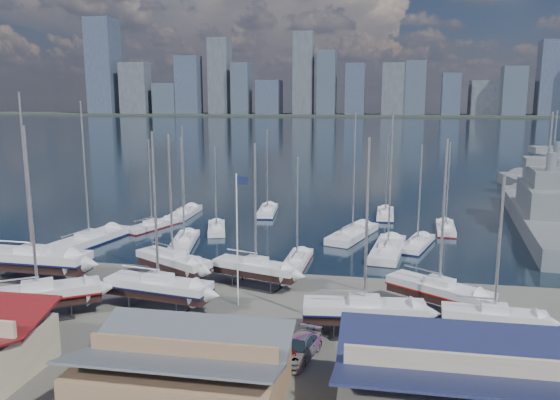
% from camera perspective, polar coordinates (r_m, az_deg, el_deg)
% --- Properties ---
extents(ground, '(1400.00, 1400.00, 0.00)m').
position_cam_1_polar(ground, '(49.82, -3.55, -11.04)').
color(ground, '#605E59').
rests_on(ground, ground).
extents(water, '(1400.00, 600.00, 0.40)m').
position_cam_1_polar(water, '(355.65, 8.43, 7.39)').
color(water, '#172A36').
rests_on(water, ground).
extents(far_shore, '(1400.00, 80.00, 2.20)m').
position_cam_1_polar(far_shore, '(615.34, 9.23, 8.74)').
color(far_shore, '#2D332D').
rests_on(far_shore, ground).
extents(skyline, '(639.14, 43.80, 107.69)m').
position_cam_1_polar(skyline, '(609.41, 8.57, 12.32)').
color(skyline, '#475166').
rests_on(skyline, far_shore).
extents(shed_grey, '(12.60, 8.40, 4.17)m').
position_cam_1_polar(shed_grey, '(34.99, -10.07, -17.10)').
color(shed_grey, '#8C6B4C').
rests_on(shed_grey, ground).
extents(shed_blue, '(13.65, 9.45, 4.71)m').
position_cam_1_polar(shed_blue, '(33.39, 18.21, -18.39)').
color(shed_blue, '#BFB293').
rests_on(shed_blue, ground).
extents(sailboat_cradle_0, '(11.99, 3.73, 18.97)m').
position_cam_1_polar(sailboat_cradle_0, '(61.20, -24.40, -5.67)').
color(sailboat_cradle_0, '#2D2D33').
rests_on(sailboat_cradle_0, ground).
extents(sailboat_cradle_1, '(9.96, 7.86, 16.24)m').
position_cam_1_polar(sailboat_cradle_1, '(50.61, -23.95, -9.09)').
color(sailboat_cradle_1, '#2D2D33').
rests_on(sailboat_cradle_1, ground).
extents(sailboat_cradle_2, '(9.15, 6.73, 14.92)m').
position_cam_1_polar(sailboat_cradle_2, '(56.99, -11.12, -6.28)').
color(sailboat_cradle_2, '#2D2D33').
rests_on(sailboat_cradle_2, ground).
extents(sailboat_cradle_3, '(9.97, 4.32, 15.63)m').
position_cam_1_polar(sailboat_cradle_3, '(49.57, -12.58, -8.86)').
color(sailboat_cradle_3, '#2D2D33').
rests_on(sailboat_cradle_3, ground).
extents(sailboat_cradle_4, '(8.95, 4.89, 14.23)m').
position_cam_1_polar(sailboat_cradle_4, '(53.89, -2.53, -7.10)').
color(sailboat_cradle_4, '#2D2D33').
rests_on(sailboat_cradle_4, ground).
extents(sailboat_cradle_5, '(9.78, 3.60, 15.50)m').
position_cam_1_polar(sailboat_cradle_5, '(43.83, 8.79, -11.35)').
color(sailboat_cradle_5, '#2D2D33').
rests_on(sailboat_cradle_5, ground).
extents(sailboat_cradle_6, '(9.11, 7.40, 15.07)m').
position_cam_1_polar(sailboat_cradle_6, '(49.51, 16.29, -9.10)').
color(sailboat_cradle_6, '#2D2D33').
rests_on(sailboat_cradle_6, ground).
extents(sailboat_cradle_7, '(7.83, 2.74, 12.81)m').
position_cam_1_polar(sailboat_cradle_7, '(45.57, 21.45, -11.29)').
color(sailboat_cradle_7, '#2D2D33').
rests_on(sailboat_cradle_7, ground).
extents(sailboat_moored_0, '(5.98, 13.11, 18.92)m').
position_cam_1_polar(sailboat_moored_0, '(74.09, -19.27, -4.14)').
color(sailboat_moored_0, black).
rests_on(sailboat_moored_0, water).
extents(sailboat_moored_1, '(5.43, 9.27, 13.38)m').
position_cam_1_polar(sailboat_moored_1, '(80.28, -13.21, -2.73)').
color(sailboat_moored_1, black).
rests_on(sailboat_moored_1, water).
extents(sailboat_moored_2, '(2.99, 9.99, 15.00)m').
position_cam_1_polar(sailboat_moored_2, '(87.87, -9.92, -1.46)').
color(sailboat_moored_2, black).
rests_on(sailboat_moored_2, water).
extents(sailboat_moored_3, '(4.44, 9.93, 14.35)m').
position_cam_1_polar(sailboat_moored_3, '(70.54, -9.96, -4.43)').
color(sailboat_moored_3, black).
rests_on(sailboat_moored_3, water).
extents(sailboat_moored_4, '(4.55, 8.58, 12.48)m').
position_cam_1_polar(sailboat_moored_4, '(77.03, -6.65, -3.06)').
color(sailboat_moored_4, black).
rests_on(sailboat_moored_4, water).
extents(sailboat_moored_5, '(3.54, 9.74, 14.25)m').
position_cam_1_polar(sailboat_moored_5, '(88.24, -1.32, -1.27)').
color(sailboat_moored_5, black).
rests_on(sailboat_moored_5, water).
extents(sailboat_moored_6, '(2.72, 8.58, 12.69)m').
position_cam_1_polar(sailboat_moored_6, '(61.59, 1.79, -6.47)').
color(sailboat_moored_6, black).
rests_on(sailboat_moored_6, water).
extents(sailboat_moored_7, '(6.78, 11.94, 17.38)m').
position_cam_1_polar(sailboat_moored_7, '(73.65, 7.59, -3.71)').
color(sailboat_moored_7, black).
rests_on(sailboat_moored_7, water).
extents(sailboat_moored_8, '(2.75, 9.19, 13.66)m').
position_cam_1_polar(sailboat_moored_8, '(87.55, 10.94, -1.55)').
color(sailboat_moored_8, black).
rests_on(sailboat_moored_8, water).
extents(sailboat_moored_9, '(4.71, 11.78, 17.30)m').
position_cam_1_polar(sailboat_moored_9, '(66.81, 11.20, -5.30)').
color(sailboat_moored_9, black).
rests_on(sailboat_moored_9, water).
extents(sailboat_moored_10, '(5.10, 9.35, 13.47)m').
position_cam_1_polar(sailboat_moored_10, '(70.65, 14.16, -4.57)').
color(sailboat_moored_10, black).
rests_on(sailboat_moored_10, water).
extents(sailboat_moored_11, '(3.05, 8.95, 13.16)m').
position_cam_1_polar(sailboat_moored_11, '(80.22, 16.91, -2.91)').
color(sailboat_moored_11, black).
rests_on(sailboat_moored_11, water).
extents(naval_ship_east, '(12.66, 46.77, 18.16)m').
position_cam_1_polar(naval_ship_east, '(87.67, 25.83, -1.50)').
color(naval_ship_east, '#5B5F65').
rests_on(naval_ship_east, water).
extents(naval_ship_west, '(9.89, 42.97, 17.83)m').
position_cam_1_polar(naval_ship_west, '(112.21, 26.37, 0.87)').
color(naval_ship_west, '#5B5F65').
rests_on(naval_ship_west, water).
extents(car_a, '(3.20, 5.07, 1.61)m').
position_cam_1_polar(car_a, '(42.24, -15.54, -14.33)').
color(car_a, gray).
rests_on(car_a, ground).
extents(car_b, '(4.02, 1.49, 1.31)m').
position_cam_1_polar(car_b, '(40.15, -10.89, -15.71)').
color(car_b, gray).
rests_on(car_b, ground).
extents(car_c, '(4.56, 6.42, 1.63)m').
position_cam_1_polar(car_c, '(40.51, -0.64, -15.02)').
color(car_c, gray).
rests_on(car_c, ground).
extents(car_d, '(3.47, 5.81, 1.58)m').
position_cam_1_polar(car_d, '(40.36, 1.94, -15.17)').
color(car_d, gray).
rests_on(car_d, ground).
extents(flagpole, '(1.06, 0.12, 11.96)m').
position_cam_1_polar(flagpole, '(48.14, -4.41, -3.22)').
color(flagpole, white).
rests_on(flagpole, ground).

